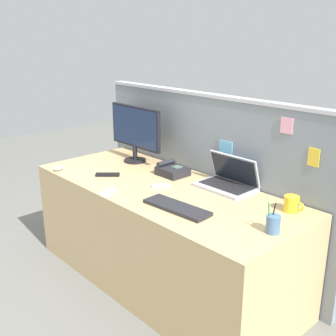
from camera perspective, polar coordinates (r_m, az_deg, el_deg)
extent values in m
plane|color=slate|center=(3.14, -0.69, -14.93)|extent=(10.00, 10.00, 0.00)
cube|color=tan|center=(2.96, -0.72, -9.08)|extent=(1.99, 0.81, 0.72)
cube|color=gray|center=(3.14, 5.29, -1.99)|extent=(2.15, 0.06, 1.28)
cube|color=#B7BAC1|center=(2.98, 5.65, 9.85)|extent=(2.15, 0.07, 0.02)
cube|color=yellow|center=(2.53, 19.23, 1.39)|extent=(0.07, 0.01, 0.11)
cube|color=pink|center=(2.59, 15.86, 5.56)|extent=(0.08, 0.01, 0.10)
cube|color=yellow|center=(3.64, -4.67, 4.09)|extent=(0.12, 0.01, 0.10)
cube|color=#66ADD1|center=(2.90, 7.86, 2.77)|extent=(0.11, 0.01, 0.09)
cylinder|color=black|center=(3.37, -4.50, 1.04)|extent=(0.18, 0.18, 0.02)
cylinder|color=black|center=(3.35, -4.52, 2.15)|extent=(0.04, 0.04, 0.12)
cube|color=black|center=(3.31, -4.45, 5.62)|extent=(0.56, 0.03, 0.32)
cube|color=#19284C|center=(3.30, -4.67, 5.58)|extent=(0.53, 0.01, 0.29)
cube|color=#B2B5BC|center=(2.80, 7.77, -2.60)|extent=(0.38, 0.25, 0.02)
cube|color=black|center=(2.80, 7.91, -2.34)|extent=(0.34, 0.18, 0.00)
cube|color=#B2B5BC|center=(2.83, 9.05, -0.10)|extent=(0.38, 0.08, 0.20)
cube|color=black|center=(2.83, 8.94, -0.19)|extent=(0.36, 0.07, 0.18)
cube|color=#232328|center=(3.03, 0.64, -0.43)|extent=(0.20, 0.18, 0.06)
cube|color=#4C6B5B|center=(3.01, 1.27, 0.14)|extent=(0.06, 0.06, 0.01)
cylinder|color=#232328|center=(3.06, -0.26, 0.74)|extent=(0.04, 0.16, 0.04)
cube|color=#232328|center=(2.46, 1.21, -5.39)|extent=(0.44, 0.17, 0.02)
ellipsoid|color=#B2B5BC|center=(3.25, -14.66, 0.00)|extent=(0.09, 0.12, 0.03)
cylinder|color=#4C7093|center=(2.23, 14.12, -7.43)|extent=(0.07, 0.07, 0.10)
cylinder|color=#238438|center=(2.21, 13.61, -6.16)|extent=(0.02, 0.01, 0.13)
cylinder|color=black|center=(2.23, 14.14, -6.10)|extent=(0.02, 0.02, 0.12)
cube|color=silver|center=(2.73, -8.08, -3.25)|extent=(0.12, 0.14, 0.01)
cube|color=#B7BAC1|center=(2.82, -1.01, -2.41)|extent=(0.12, 0.14, 0.01)
cube|color=black|center=(3.05, -8.23, -0.90)|extent=(0.15, 0.15, 0.02)
cylinder|color=yellow|center=(2.52, 16.46, -4.69)|extent=(0.09, 0.09, 0.09)
torus|color=yellow|center=(2.50, 17.55, -5.03)|extent=(0.05, 0.01, 0.05)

